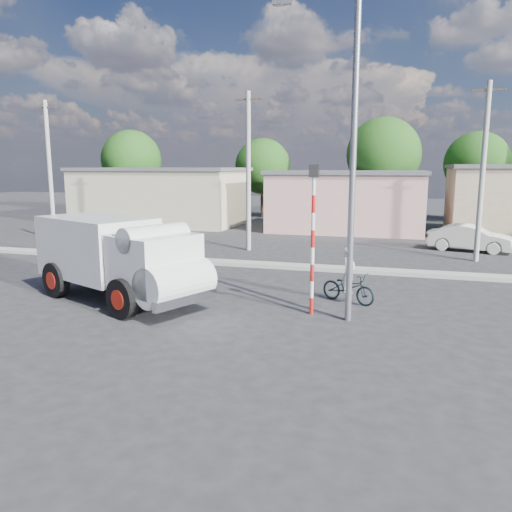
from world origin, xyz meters
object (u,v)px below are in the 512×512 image
(truck, at_px, (120,256))
(traffic_pole, at_px, (313,227))
(bicycle, at_px, (348,288))
(streetlight, at_px, (348,141))
(car_cream, at_px, (470,238))
(cyclist, at_px, (349,280))

(truck, distance_m, traffic_pole, 6.27)
(bicycle, distance_m, streetlight, 4.86)
(car_cream, relative_size, streetlight, 0.46)
(bicycle, height_order, traffic_pole, traffic_pole)
(car_cream, height_order, traffic_pole, traffic_pole)
(bicycle, height_order, streetlight, streetlight)
(truck, bearing_deg, bicycle, 38.63)
(car_cream, bearing_deg, streetlight, 174.02)
(car_cream, height_order, streetlight, streetlight)
(streetlight, bearing_deg, traffic_pole, 162.27)
(car_cream, distance_m, streetlight, 15.19)
(truck, bearing_deg, car_cream, 72.56)
(cyclist, height_order, traffic_pole, traffic_pole)
(streetlight, bearing_deg, car_cream, 70.30)
(traffic_pole, bearing_deg, bicycle, 60.62)
(truck, xyz_separation_m, streetlight, (7.10, -0.03, 3.49))
(truck, height_order, car_cream, truck)
(truck, xyz_separation_m, cyclist, (7.06, 1.87, -0.72))
(truck, relative_size, bicycle, 3.63)
(traffic_pole, relative_size, streetlight, 0.48)
(traffic_pole, bearing_deg, cyclist, 60.62)
(bicycle, bearing_deg, streetlight, -153.91)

